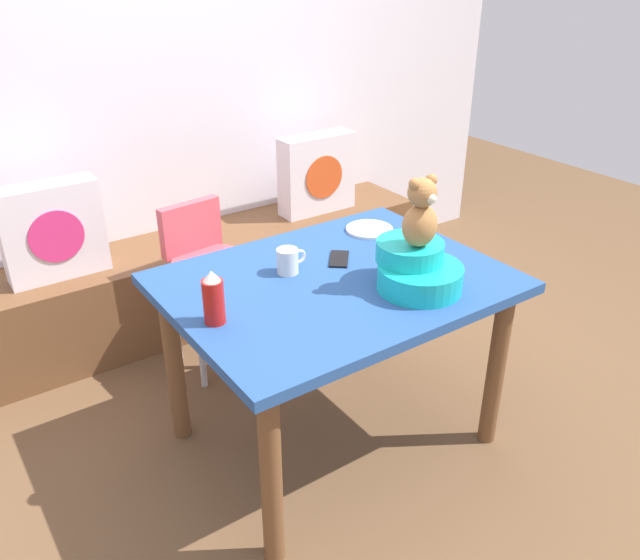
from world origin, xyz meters
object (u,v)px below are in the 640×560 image
(pillow_floral_right, at_px, (317,174))
(dining_table, at_px, (335,304))
(highchair, at_px, (208,266))
(teddy_bear, at_px, (421,214))
(dinner_plate_near, at_px, (369,229))
(infant_seat_teal, at_px, (416,269))
(cell_phone, at_px, (339,259))
(pillow_floral_left, at_px, (52,231))
(coffee_mug, at_px, (288,261))
(ketchup_bottle, at_px, (213,298))

(pillow_floral_right, distance_m, dining_table, 1.40)
(dining_table, xyz_separation_m, highchair, (-0.15, 0.78, -0.11))
(teddy_bear, bearing_deg, dinner_plate_near, 69.47)
(dining_table, relative_size, infant_seat_teal, 3.65)
(dining_table, bearing_deg, cell_phone, 49.13)
(pillow_floral_left, xyz_separation_m, coffee_mug, (0.59, -1.05, 0.11))
(cell_phone, bearing_deg, teddy_bear, 145.06)
(pillow_floral_left, xyz_separation_m, infant_seat_teal, (0.90, -1.41, 0.13))
(pillow_floral_left, height_order, dining_table, pillow_floral_left)
(highchair, bearing_deg, coffee_mug, -86.71)
(teddy_bear, bearing_deg, infant_seat_teal, 90.00)
(pillow_floral_left, height_order, cell_phone, pillow_floral_left)
(highchair, bearing_deg, pillow_floral_right, 25.10)
(ketchup_bottle, distance_m, coffee_mug, 0.42)
(dining_table, height_order, ketchup_bottle, ketchup_bottle)
(dinner_plate_near, bearing_deg, coffee_mug, -164.43)
(teddy_bear, xyz_separation_m, dinner_plate_near, (0.18, 0.49, -0.27))
(coffee_mug, bearing_deg, teddy_bear, -48.68)
(highchair, distance_m, dinner_plate_near, 0.76)
(infant_seat_teal, xyz_separation_m, cell_phone, (-0.09, 0.33, -0.07))
(highchair, xyz_separation_m, dinner_plate_near, (0.53, -0.50, 0.22))
(pillow_floral_right, relative_size, ketchup_bottle, 2.38)
(coffee_mug, xyz_separation_m, dinner_plate_near, (0.49, 0.14, -0.04))
(pillow_floral_right, bearing_deg, cell_phone, -120.52)
(teddy_bear, xyz_separation_m, coffee_mug, (-0.31, 0.35, -0.23))
(highchair, relative_size, dinner_plate_near, 3.95)
(pillow_floral_right, xyz_separation_m, teddy_bear, (-0.54, -1.41, 0.34))
(infant_seat_teal, bearing_deg, pillow_floral_right, 68.97)
(infant_seat_teal, bearing_deg, pillow_floral_left, 122.67)
(dining_table, relative_size, cell_phone, 8.36)
(cell_phone, bearing_deg, coffee_mug, 34.14)
(dinner_plate_near, bearing_deg, cell_phone, -150.18)
(coffee_mug, distance_m, dinner_plate_near, 0.51)
(ketchup_bottle, xyz_separation_m, cell_phone, (0.60, 0.15, -0.08))
(pillow_floral_right, xyz_separation_m, highchair, (-0.89, -0.42, -0.16))
(infant_seat_teal, distance_m, coffee_mug, 0.47)
(cell_phone, bearing_deg, dining_table, 88.67)
(infant_seat_teal, xyz_separation_m, coffee_mug, (-0.31, 0.35, -0.02))
(highchair, xyz_separation_m, infant_seat_teal, (0.35, -0.99, 0.29))
(teddy_bear, bearing_deg, highchair, 109.32)
(pillow_floral_left, relative_size, infant_seat_teal, 1.33)
(highchair, relative_size, infant_seat_teal, 2.39)
(ketchup_bottle, bearing_deg, dining_table, 3.24)
(pillow_floral_left, xyz_separation_m, teddy_bear, (0.90, -1.41, 0.34))
(pillow_floral_left, distance_m, teddy_bear, 1.70)
(infant_seat_teal, xyz_separation_m, ketchup_bottle, (-0.69, 0.19, 0.02))
(dining_table, relative_size, ketchup_bottle, 6.51)
(dinner_plate_near, bearing_deg, ketchup_bottle, -160.87)
(highchair, xyz_separation_m, cell_phone, (0.25, -0.66, 0.22))
(pillow_floral_left, bearing_deg, infant_seat_teal, -57.33)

